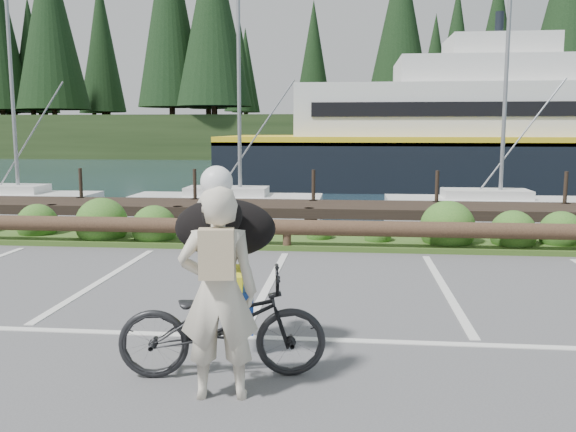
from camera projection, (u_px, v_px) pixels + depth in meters
The scene contains 7 objects.
ground at pixel (247, 326), 7.24m from camera, with size 72.00×72.00×0.00m, color #4F4E51.
harbor_backdrop at pixel (344, 146), 84.48m from camera, with size 170.00×160.00×30.00m.
vegetation_strip at pixel (290, 241), 12.46m from camera, with size 34.00×1.60×0.10m, color #3D5B21.
log_rail at pixel (287, 250), 11.77m from camera, with size 32.00×0.30×0.60m, color #443021, non-canonical shape.
bicycle at pixel (222, 324), 5.71m from camera, with size 0.68×1.94×1.02m, color black.
cyclist at pixel (218, 293), 5.20m from camera, with size 0.68×0.45×1.87m, color beige.
dog at pixel (225, 228), 6.21m from camera, with size 1.04×0.51×0.60m, color black.
Camera 1 is at (1.19, -6.90, 2.32)m, focal length 38.00 mm.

